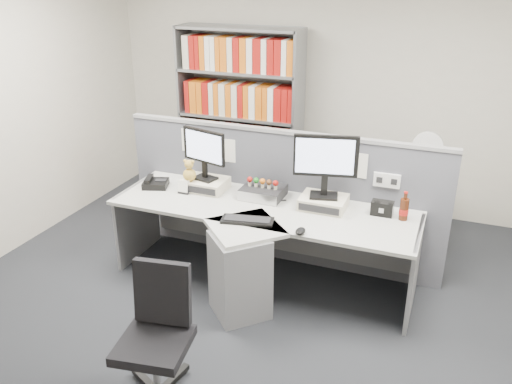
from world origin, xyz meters
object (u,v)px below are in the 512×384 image
at_px(mouse, 300,231).
at_px(desk_fan, 427,150).
at_px(office_chair, 157,332).
at_px(monitor_right, 326,161).
at_px(desk, 254,246).
at_px(filing_cabinet, 419,213).
at_px(monitor_left, 204,150).
at_px(shelving_unit, 240,119).
at_px(keyboard, 247,220).
at_px(speaker, 382,208).
at_px(desk_phone, 155,183).
at_px(desk_calendar, 184,188).
at_px(desktop_pc, 263,192).
at_px(cola_bottle, 404,209).

distance_m(mouse, desk_fan, 1.73).
bearing_deg(office_chair, monitor_right, 69.92).
xyz_separation_m(desk, desk_fan, (1.20, 1.40, 0.54)).
bearing_deg(filing_cabinet, monitor_left, -150.85).
bearing_deg(filing_cabinet, shelving_unit, 167.93).
distance_m(mouse, office_chair, 1.32).
distance_m(desk, office_chair, 1.30).
height_order(keyboard, speaker, speaker).
bearing_deg(keyboard, desk, 81.20).
bearing_deg(filing_cabinet, desk_phone, -153.61).
bearing_deg(speaker, monitor_left, -178.48).
bearing_deg(speaker, shelving_unit, 142.55).
bearing_deg(desk_calendar, desk, -17.28).
xyz_separation_m(keyboard, shelving_unit, (-0.89, 1.94, 0.24)).
height_order(monitor_right, filing_cabinet, monitor_right).
relative_size(speaker, desk_fan, 0.37).
relative_size(speaker, filing_cabinet, 0.25).
height_order(desk_calendar, speaker, desk_calendar).
distance_m(monitor_right, desk_fan, 1.25).
height_order(desktop_pc, mouse, desktop_pc).
bearing_deg(keyboard, monitor_right, 44.21).
relative_size(desk_calendar, shelving_unit, 0.06).
relative_size(desk, office_chair, 2.91).
xyz_separation_m(mouse, filing_cabinet, (0.76, 1.54, -0.39)).
bearing_deg(shelving_unit, desk, -64.04).
bearing_deg(desk, desk_fan, 49.38).
bearing_deg(keyboard, office_chair, -95.77).
xyz_separation_m(mouse, desk_fan, (0.76, 1.54, 0.26)).
height_order(mouse, desk_phone, desk_phone).
bearing_deg(desk_calendar, shelving_unit, 94.91).
height_order(desk, desk_fan, desk_fan).
distance_m(cola_bottle, shelving_unit, 2.50).
relative_size(desk, speaker, 14.69).
distance_m(cola_bottle, desk_fan, 1.02).
relative_size(monitor_left, desk_phone, 1.69).
bearing_deg(filing_cabinet, desk, -130.61).
xyz_separation_m(monitor_left, monitor_right, (1.10, 0.00, 0.04)).
relative_size(desk, desk_phone, 9.55).
height_order(desk, desk_phone, desk_phone).
height_order(keyboard, desk_fan, desk_fan).
xyz_separation_m(desk_fan, office_chair, (-1.34, -2.69, -0.52)).
bearing_deg(shelving_unit, monitor_right, -46.77).
distance_m(desk, keyboard, 0.29).
bearing_deg(filing_cabinet, office_chair, -116.39).
relative_size(keyboard, desk_calendar, 3.53).
bearing_deg(cola_bottle, monitor_left, -179.51).
distance_m(monitor_right, mouse, 0.66).
bearing_deg(monitor_right, desk, -141.19).
bearing_deg(mouse, monitor_left, 153.83).
bearing_deg(cola_bottle, desk_phone, -176.63).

